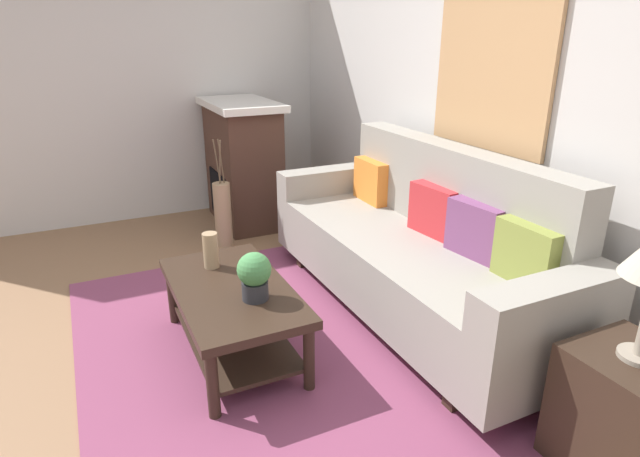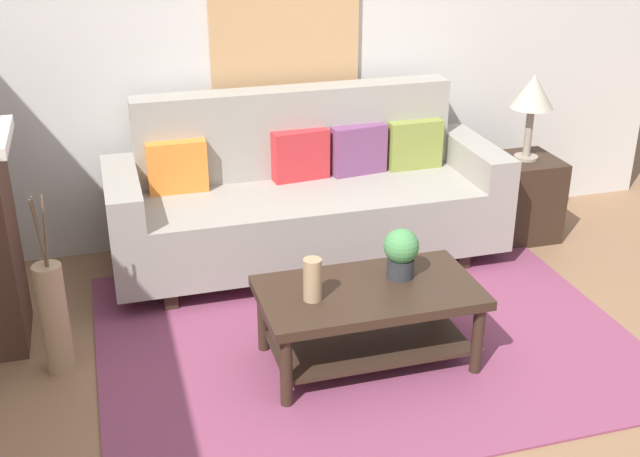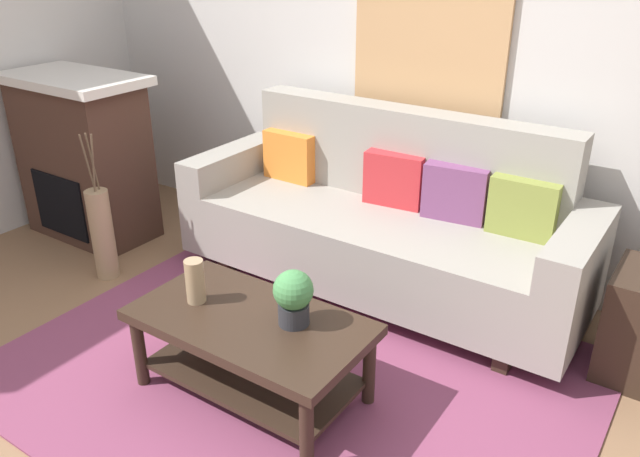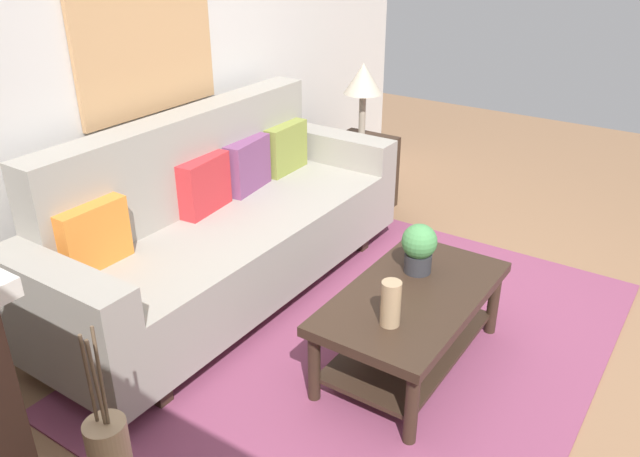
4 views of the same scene
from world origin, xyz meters
The scene contains 17 objects.
ground_plane centered at (0.00, 0.00, 0.00)m, with size 9.49×9.49×0.00m, color #8C6647.
wall_back centered at (0.00, 2.03, 1.35)m, with size 5.49×0.10×2.70m, color silver.
area_rug centered at (0.00, 0.50, 0.01)m, with size 2.82×2.17×0.01m, color #843D5B.
couch centered at (-0.05, 1.50, 0.43)m, with size 2.44×0.84×1.08m.
throw_pillow_orange centered at (-0.83, 1.62, 0.68)m, with size 0.36×0.12×0.32m, color orange.
throw_pillow_crimson centered at (-0.05, 1.62, 0.68)m, with size 0.36×0.12×0.32m, color red.
throw_pillow_plum centered at (0.34, 1.62, 0.68)m, with size 0.36×0.12×0.32m, color #7A4270.
throw_pillow_olive centered at (0.72, 1.62, 0.68)m, with size 0.36×0.12×0.32m, color olive.
coffee_table centered at (-0.06, 0.27, 0.31)m, with size 1.10×0.60×0.43m.
tabletop_vase centered at (-0.36, 0.24, 0.54)m, with size 0.09×0.09×0.22m, color tan.
potted_plant_tabletop centered at (0.13, 0.34, 0.57)m, with size 0.18×0.18×0.26m.
fireplace centered at (-2.20, 1.03, 0.59)m, with size 1.02×0.58×1.16m.
floor_vase centered at (-1.58, 0.64, 0.29)m, with size 0.14×0.14×0.59m, color tan.
floor_vase_branch_a centered at (-1.56, 0.64, 0.77)m, with size 0.01×0.01×0.36m, color brown.
floor_vase_branch_b centered at (-1.59, 0.66, 0.77)m, with size 0.01×0.01×0.36m, color brown.
floor_vase_branch_c centered at (-1.59, 0.62, 0.77)m, with size 0.01×0.01×0.36m, color brown.
framed_painting centered at (-0.05, 1.96, 1.51)m, with size 0.97×0.03×0.91m, color tan.
Camera 3 is at (1.57, -1.57, 2.01)m, focal length 35.52 mm.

